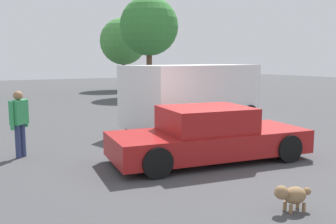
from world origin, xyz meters
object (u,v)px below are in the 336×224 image
sedan_foreground (208,136)px  pedestrian (19,118)px  van_white (194,95)px  dog (292,195)px

sedan_foreground → pedestrian: (-3.80, 2.41, 0.38)m
sedan_foreground → pedestrian: bearing=154.5°
sedan_foreground → van_white: size_ratio=0.93×
dog → van_white: (2.49, 6.69, 0.91)m
dog → pedestrian: 6.41m
sedan_foreground → van_white: 4.10m
sedan_foreground → van_white: van_white is taller
sedan_foreground → pedestrian: 4.52m
sedan_foreground → pedestrian: size_ratio=2.98×
van_white → sedan_foreground: bearing=-132.2°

